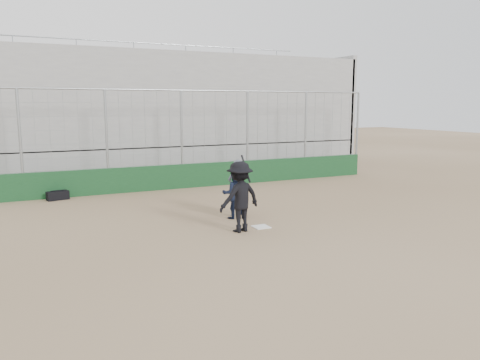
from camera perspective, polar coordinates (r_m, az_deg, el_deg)
name	(u,v)px	position (r m, az deg, el deg)	size (l,w,h in m)	color
ground	(261,227)	(13.30, 2.59, -5.77)	(90.00, 90.00, 0.00)	brown
home_plate	(261,227)	(13.29, 2.59, -5.72)	(0.44, 0.44, 0.02)	white
backstop	(182,165)	(19.47, -7.05, 1.82)	(18.10, 0.25, 4.04)	#11371A
bleachers	(150,115)	(24.07, -10.87, 7.82)	(20.25, 6.70, 6.98)	gray
batter_at_plate	(240,197)	(12.65, -0.02, -2.06)	(1.37, 0.97, 2.06)	black
catcher_crouched	(234,202)	(14.17, -0.72, -2.66)	(0.85, 0.73, 1.05)	black
umpire	(237,190)	(14.54, -0.36, -1.28)	(0.64, 0.42, 1.58)	#4C5260
equipment_bag	(58,195)	(18.24, -21.34, -1.77)	(0.81, 0.48, 0.36)	black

